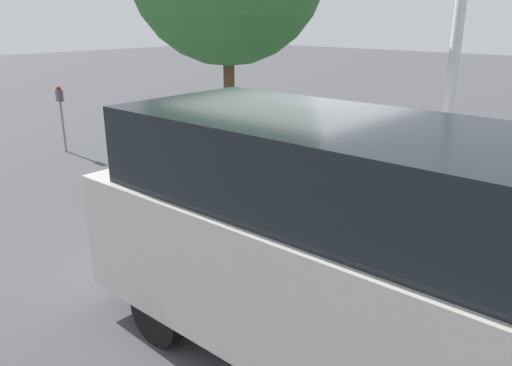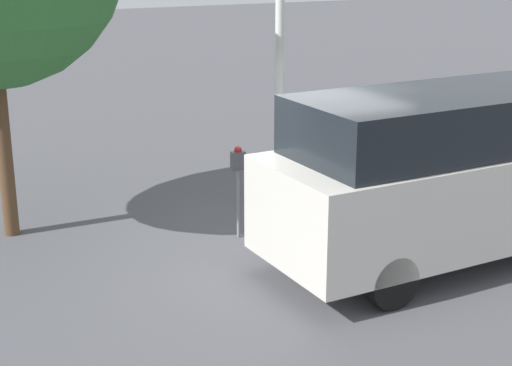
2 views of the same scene
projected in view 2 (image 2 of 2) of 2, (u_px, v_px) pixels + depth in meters
name	position (u px, v px, depth m)	size (l,w,h in m)	color
ground_plane	(285.00, 244.00, 11.05)	(80.00, 80.00, 0.00)	#4C4C51
parking_meter_near	(238.00, 171.00, 11.01)	(0.21, 0.14, 1.35)	gray
lamp_post	(279.00, 92.00, 12.72)	(0.44, 0.44, 5.80)	beige
parked_van	(450.00, 172.00, 10.19)	(5.18, 2.02, 2.27)	beige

